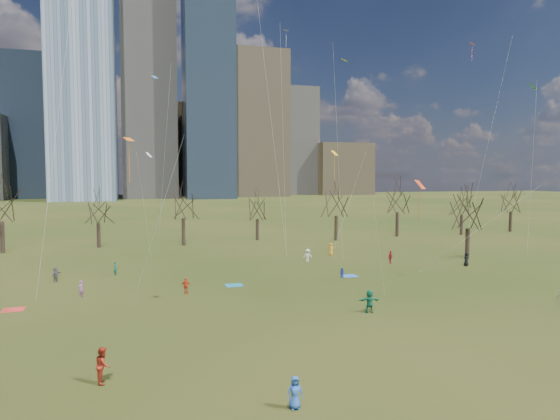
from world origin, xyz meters
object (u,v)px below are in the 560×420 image
object	(u,v)px
blanket_teal	(234,285)
person_0	(295,393)
person_4	(186,286)
blanket_navy	(349,276)
blanket_crimson	(13,310)
person_2	(103,365)

from	to	relation	value
blanket_teal	person_0	distance (m)	25.51
blanket_teal	person_4	distance (m)	5.22
blanket_navy	blanket_crimson	distance (m)	30.71
person_0	person_4	size ratio (longest dim) A/B	1.02
blanket_crimson	blanket_navy	bearing A→B (deg)	9.24
blanket_navy	person_4	distance (m)	17.29
blanket_crimson	person_4	distance (m)	13.47
blanket_crimson	person_0	world-z (taller)	person_0
person_2	blanket_teal	bearing A→B (deg)	-27.99
person_2	person_4	xyz separation A→B (m)	(5.73, 17.91, -0.18)
blanket_navy	person_2	distance (m)	31.07
person_0	person_4	xyz separation A→B (m)	(-2.67, 23.21, -0.02)
blanket_navy	person_4	xyz separation A→B (m)	(-16.95, -3.31, 0.71)
blanket_teal	blanket_navy	size ratio (longest dim) A/B	1.00
person_0	person_4	bearing A→B (deg)	99.03
blanket_navy	person_0	world-z (taller)	person_0
blanket_teal	blanket_navy	world-z (taller)	same
blanket_navy	person_0	xyz separation A→B (m)	(-14.28, -26.52, 0.73)
blanket_navy	blanket_crimson	size ratio (longest dim) A/B	1.00
blanket_teal	person_4	world-z (taller)	person_4
blanket_teal	person_0	size ratio (longest dim) A/B	1.07
blanket_crimson	person_2	size ratio (longest dim) A/B	0.88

